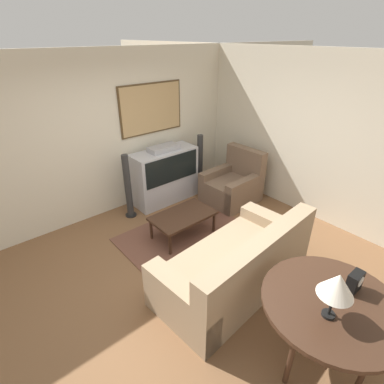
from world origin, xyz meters
TOP-DOWN VIEW (x-y plane):
  - ground_plane at (0.00, 0.00)m, footprint 12.00×12.00m
  - wall_back at (0.02, 2.13)m, footprint 12.00×0.10m
  - wall_right at (2.63, 0.00)m, footprint 0.06×12.00m
  - area_rug at (0.50, 0.57)m, footprint 1.96×1.44m
  - tv at (0.96, 1.76)m, footprint 1.23×0.49m
  - couch at (0.32, -0.64)m, footprint 2.09×1.13m
  - armchair at (1.94, 0.93)m, footprint 0.97×0.86m
  - coffee_table at (0.49, 0.63)m, footprint 0.97×0.59m
  - console_table at (0.21, -1.83)m, footprint 1.23×1.23m
  - table_lamp at (0.05, -1.87)m, footprint 0.29×0.29m
  - mantel_clock at (0.48, -1.87)m, footprint 0.17×0.10m
  - speaker_tower_left at (0.15, 1.70)m, footprint 0.19×0.19m
  - speaker_tower_right at (1.78, 1.70)m, footprint 0.19×0.19m

SIDE VIEW (x-z plane):
  - ground_plane at x=0.00m, z-range 0.00..0.00m
  - area_rug at x=0.50m, z-range 0.00..0.01m
  - armchair at x=1.94m, z-range -0.18..0.79m
  - couch at x=0.32m, z-range -0.14..0.78m
  - coffee_table at x=0.49m, z-range 0.15..0.55m
  - tv at x=0.96m, z-range -0.03..1.06m
  - speaker_tower_left at x=0.15m, z-range -0.03..1.12m
  - speaker_tower_right at x=1.78m, z-range -0.03..1.12m
  - console_table at x=0.21m, z-range 0.33..1.11m
  - mantel_clock at x=0.48m, z-range 0.78..0.98m
  - table_lamp at x=0.05m, z-range 0.90..1.35m
  - wall_right at x=2.63m, z-range 0.00..2.70m
  - wall_back at x=0.02m, z-range 0.01..2.71m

